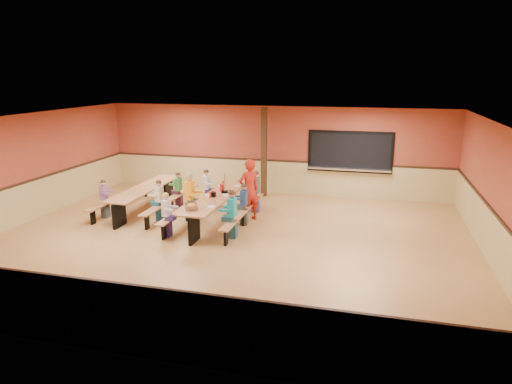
# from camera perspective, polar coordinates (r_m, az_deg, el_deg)

# --- Properties ---
(ground) EXTENTS (12.00, 12.00, 0.00)m
(ground) POSITION_cam_1_polar(r_m,az_deg,el_deg) (11.55, -3.23, -6.03)
(ground) COLOR #9C6B3B
(ground) RESTS_ON ground
(room_envelope) EXTENTS (12.04, 10.04, 3.02)m
(room_envelope) POSITION_cam_1_polar(r_m,az_deg,el_deg) (11.32, -3.28, -2.76)
(room_envelope) COLOR #983E2C
(room_envelope) RESTS_ON ground
(kitchen_pass_through) EXTENTS (2.78, 0.28, 1.38)m
(kitchen_pass_through) POSITION_cam_1_polar(r_m,az_deg,el_deg) (15.47, 11.67, 4.72)
(kitchen_pass_through) COLOR black
(kitchen_pass_through) RESTS_ON ground
(structural_post) EXTENTS (0.18, 0.18, 3.00)m
(structural_post) POSITION_cam_1_polar(r_m,az_deg,el_deg) (15.32, 1.01, 4.97)
(structural_post) COLOR #301D10
(structural_post) RESTS_ON ground
(cafeteria_table_main) EXTENTS (1.91, 3.70, 0.74)m
(cafeteria_table_main) POSITION_cam_1_polar(r_m,az_deg,el_deg) (12.72, -5.15, -1.61)
(cafeteria_table_main) COLOR #A26A40
(cafeteria_table_main) RESTS_ON ground
(cafeteria_table_second) EXTENTS (1.91, 3.70, 0.74)m
(cafeteria_table_second) POSITION_cam_1_polar(r_m,az_deg,el_deg) (14.20, -13.59, -0.24)
(cafeteria_table_second) COLOR #A26A40
(cafeteria_table_second) RESTS_ON ground
(seated_child_white_left) EXTENTS (0.34, 0.27, 1.14)m
(seated_child_white_left) POSITION_cam_1_polar(r_m,az_deg,el_deg) (11.84, -11.10, -2.85)
(seated_child_white_left) COLOR silver
(seated_child_white_left) RESTS_ON ground
(seated_adult_yellow) EXTENTS (0.42, 0.34, 1.32)m
(seated_adult_yellow) POSITION_cam_1_polar(r_m,az_deg,el_deg) (13.15, -8.27, -0.56)
(seated_adult_yellow) COLOR #FFA921
(seated_adult_yellow) RESTS_ON ground
(seated_child_grey_left) EXTENTS (0.35, 0.28, 1.16)m
(seated_child_grey_left) POSITION_cam_1_polar(r_m,az_deg,el_deg) (14.37, -6.20, 0.49)
(seated_child_grey_left) COLOR white
(seated_child_grey_left) RESTS_ON ground
(seated_child_teal_right) EXTENTS (0.38, 0.31, 1.23)m
(seated_child_teal_right) POSITION_cam_1_polar(r_m,az_deg,el_deg) (11.51, -2.99, -2.84)
(seated_child_teal_right) COLOR teal
(seated_child_teal_right) RESTS_ON ground
(seated_child_navy_right) EXTENTS (0.34, 0.28, 1.15)m
(seated_child_navy_right) POSITION_cam_1_polar(r_m,az_deg,el_deg) (12.51, -1.51, -1.59)
(seated_child_navy_right) COLOR navy
(seated_child_navy_right) RESTS_ON ground
(seated_child_char_right) EXTENTS (0.38, 0.31, 1.24)m
(seated_child_char_right) POSITION_cam_1_polar(r_m,az_deg,el_deg) (13.69, -0.02, 0.04)
(seated_child_char_right) COLOR #43484C
(seated_child_char_right) RESTS_ON ground
(seated_child_purple_sec) EXTENTS (0.32, 0.26, 1.11)m
(seated_child_purple_sec) POSITION_cam_1_polar(r_m,az_deg,el_deg) (13.84, -18.41, -0.84)
(seated_child_purple_sec) COLOR #814D78
(seated_child_purple_sec) RESTS_ON ground
(seated_child_green_sec) EXTENTS (0.32, 0.26, 1.11)m
(seated_child_green_sec) POSITION_cam_1_polar(r_m,az_deg,el_deg) (14.32, -9.65, 0.21)
(seated_child_green_sec) COLOR #398041
(seated_child_green_sec) RESTS_ON ground
(seated_child_tan_sec) EXTENTS (0.35, 0.28, 1.16)m
(seated_child_tan_sec) POSITION_cam_1_polar(r_m,az_deg,el_deg) (13.17, -11.97, -1.06)
(seated_child_tan_sec) COLOR beige
(seated_child_tan_sec) RESTS_ON ground
(standing_woman) EXTENTS (0.75, 0.75, 1.76)m
(standing_woman) POSITION_cam_1_polar(r_m,az_deg,el_deg) (12.86, -0.89, 0.27)
(standing_woman) COLOR red
(standing_woman) RESTS_ON ground
(punch_pitcher) EXTENTS (0.16, 0.16, 0.22)m
(punch_pitcher) POSITION_cam_1_polar(r_m,az_deg,el_deg) (13.25, -4.23, 0.52)
(punch_pitcher) COLOR red
(punch_pitcher) RESTS_ON cafeteria_table_main
(chip_bowl) EXTENTS (0.32, 0.32, 0.15)m
(chip_bowl) POSITION_cam_1_polar(r_m,az_deg,el_deg) (11.57, -8.04, -1.85)
(chip_bowl) COLOR orange
(chip_bowl) RESTS_ON cafeteria_table_main
(napkin_dispenser) EXTENTS (0.10, 0.14, 0.13)m
(napkin_dispenser) POSITION_cam_1_polar(r_m,az_deg,el_deg) (12.73, -5.32, -0.30)
(napkin_dispenser) COLOR black
(napkin_dispenser) RESTS_ON cafeteria_table_main
(condiment_mustard) EXTENTS (0.06, 0.06, 0.17)m
(condiment_mustard) POSITION_cam_1_polar(r_m,az_deg,el_deg) (12.38, -6.55, -0.66)
(condiment_mustard) COLOR yellow
(condiment_mustard) RESTS_ON cafeteria_table_main
(condiment_ketchup) EXTENTS (0.06, 0.06, 0.17)m
(condiment_ketchup) POSITION_cam_1_polar(r_m,az_deg,el_deg) (12.62, -5.73, -0.35)
(condiment_ketchup) COLOR #B2140F
(condiment_ketchup) RESTS_ON cafeteria_table_main
(table_paddle) EXTENTS (0.16, 0.16, 0.56)m
(table_paddle) POSITION_cam_1_polar(r_m,az_deg,el_deg) (13.10, -3.93, 0.49)
(table_paddle) COLOR black
(table_paddle) RESTS_ON cafeteria_table_main
(place_settings) EXTENTS (0.65, 3.30, 0.11)m
(place_settings) POSITION_cam_1_polar(r_m,az_deg,el_deg) (12.65, -5.17, -0.44)
(place_settings) COLOR beige
(place_settings) RESTS_ON cafeteria_table_main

